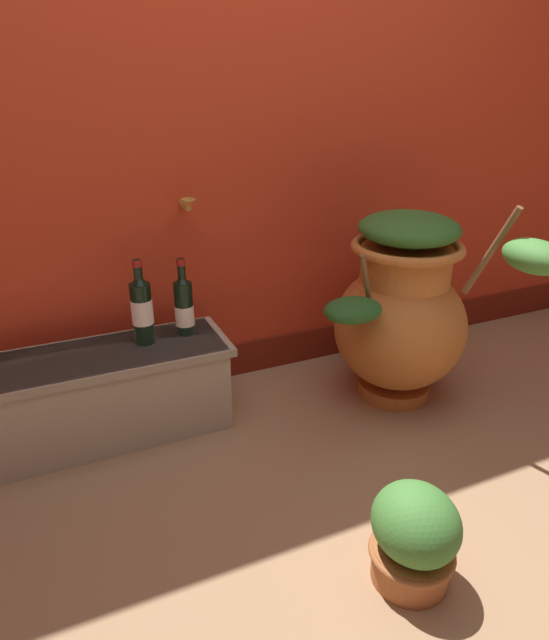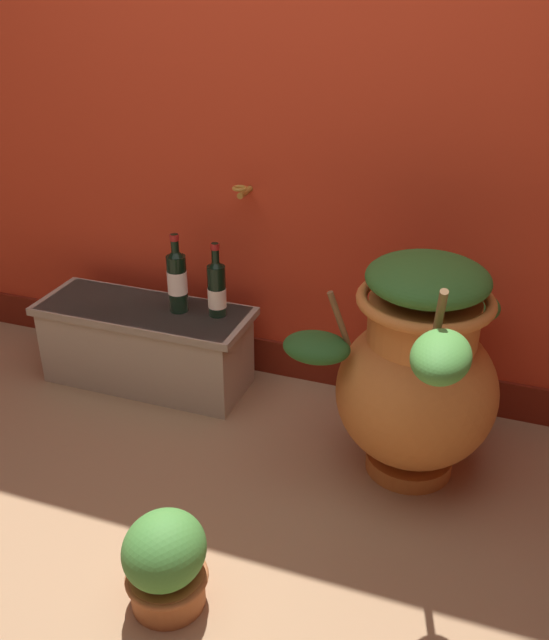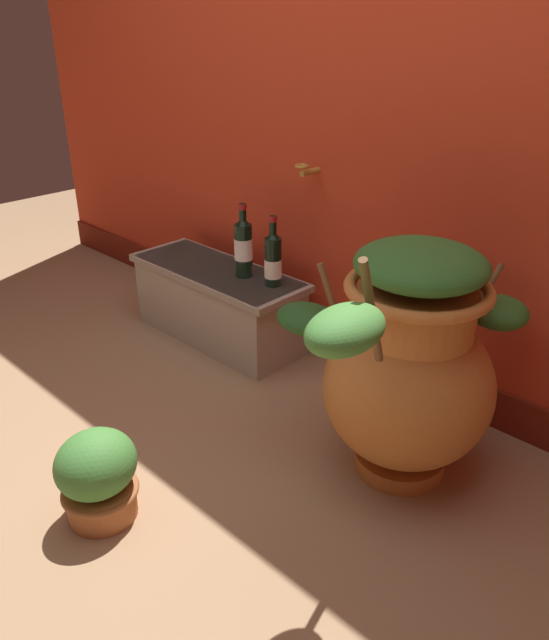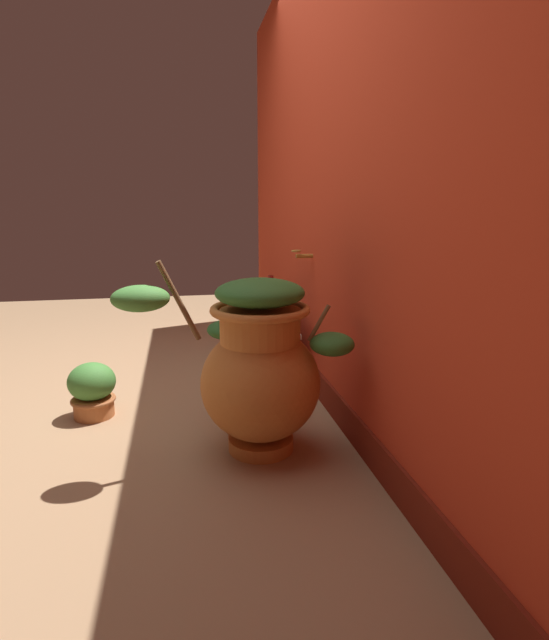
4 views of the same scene
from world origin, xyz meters
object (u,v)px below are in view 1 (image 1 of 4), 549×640
(wine_bottle_left, at_px, (142,307))
(potted_shrub, at_px, (414,536))
(wine_bottle_middle, at_px, (184,304))
(terracotta_urn, at_px, (402,310))

(wine_bottle_left, distance_m, potted_shrub, 1.18)
(wine_bottle_left, distance_m, wine_bottle_middle, 0.16)
(potted_shrub, bearing_deg, wine_bottle_middle, 106.23)
(wine_bottle_middle, relative_size, potted_shrub, 1.02)
(terracotta_urn, distance_m, wine_bottle_left, 1.01)
(wine_bottle_left, height_order, potted_shrub, wine_bottle_left)
(wine_bottle_middle, bearing_deg, potted_shrub, -73.77)
(wine_bottle_middle, xyz_separation_m, potted_shrub, (0.31, -1.05, -0.31))
(terracotta_urn, relative_size, potted_shrub, 3.34)
(wine_bottle_middle, distance_m, potted_shrub, 1.14)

